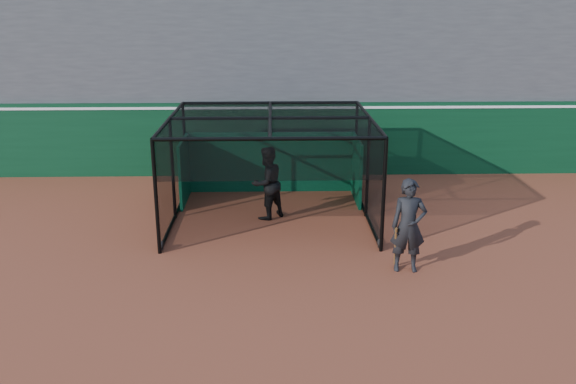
{
  "coord_description": "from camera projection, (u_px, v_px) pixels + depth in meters",
  "views": [
    {
      "loc": [
        -0.17,
        -11.92,
        5.85
      ],
      "look_at": [
        0.19,
        2.0,
        1.4
      ],
      "focal_mm": 38.0,
      "sensor_mm": 36.0,
      "label": 1
    }
  ],
  "objects": [
    {
      "name": "outfield_wall",
      "position": [
        278.0,
        137.0,
        20.84
      ],
      "size": [
        50.0,
        0.5,
        2.5
      ],
      "color": "#09361C",
      "rests_on": "ground"
    },
    {
      "name": "batting_cage",
      "position": [
        271.0,
        169.0,
        16.64
      ],
      "size": [
        5.43,
        5.07,
        2.79
      ],
      "color": "black",
      "rests_on": "ground"
    },
    {
      "name": "grandstand",
      "position": [
        276.0,
        35.0,
        23.46
      ],
      "size": [
        50.0,
        7.85,
        8.95
      ],
      "color": "#4C4C4F",
      "rests_on": "ground"
    },
    {
      "name": "on_deck_player",
      "position": [
        408.0,
        226.0,
        13.4
      ],
      "size": [
        0.81,
        0.56,
        2.12
      ],
      "color": "black",
      "rests_on": "ground"
    },
    {
      "name": "batter",
      "position": [
        267.0,
        183.0,
        16.67
      ],
      "size": [
        1.24,
        1.22,
        2.02
      ],
      "primitive_type": "imported",
      "rotation": [
        0.0,
        0.0,
        3.84
      ],
      "color": "black",
      "rests_on": "ground"
    },
    {
      "name": "ground",
      "position": [
        282.0,
        282.0,
        13.14
      ],
      "size": [
        120.0,
        120.0,
        0.0
      ],
      "primitive_type": "plane",
      "color": "brown",
      "rests_on": "ground"
    }
  ]
}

